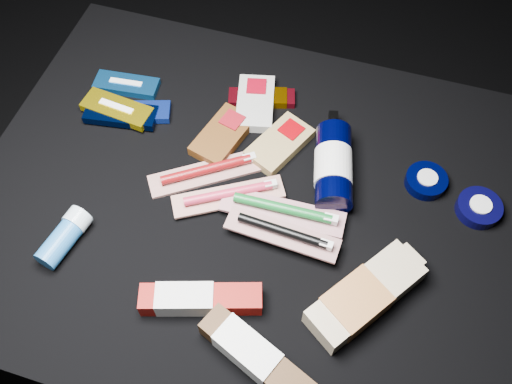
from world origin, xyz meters
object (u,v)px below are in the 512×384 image
(lotion_bottle, at_px, (334,166))
(bodywash_bottle, at_px, (363,297))
(deodorant_stick, at_px, (64,237))
(toothpaste_carton_red, at_px, (195,299))

(lotion_bottle, distance_m, bodywash_bottle, 0.24)
(lotion_bottle, height_order, deodorant_stick, lotion_bottle)
(bodywash_bottle, bearing_deg, lotion_bottle, 149.39)
(deodorant_stick, bearing_deg, toothpaste_carton_red, 2.22)
(toothpaste_carton_red, bearing_deg, lotion_bottle, 45.77)
(lotion_bottle, xyz_separation_m, bodywash_bottle, (0.10, -0.22, -0.01))
(lotion_bottle, distance_m, toothpaste_carton_red, 0.34)
(bodywash_bottle, xyz_separation_m, toothpaste_carton_red, (-0.25, -0.08, -0.00))
(lotion_bottle, bearing_deg, toothpaste_carton_red, -129.82)
(bodywash_bottle, height_order, toothpaste_carton_red, bodywash_bottle)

